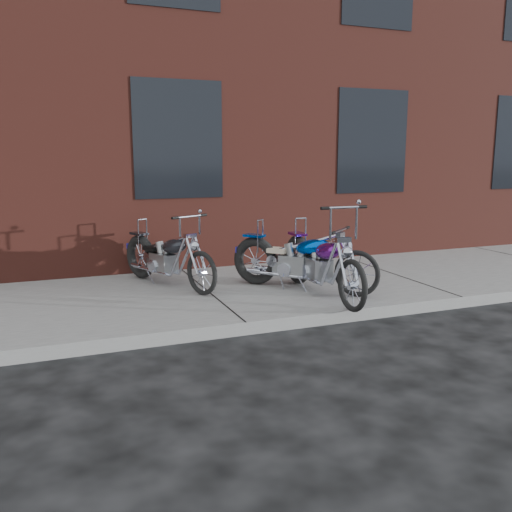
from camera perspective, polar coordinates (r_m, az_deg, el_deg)
name	(u,v)px	position (r m, az deg, el deg)	size (l,w,h in m)	color
ground	(246,335)	(6.06, -1.05, -8.36)	(120.00, 120.00, 0.00)	black
sidewalk	(208,296)	(7.40, -5.08, -4.26)	(22.00, 3.00, 0.15)	slate
building_brick	(127,66)	(13.68, -13.45, 18.85)	(22.00, 10.00, 8.00)	maroon
chopper_purple	(320,266)	(7.12, 6.80, -1.01)	(0.53, 2.18, 1.22)	black
chopper_blue	(300,262)	(7.38, 4.65, -0.64)	(1.47, 1.68, 0.93)	black
chopper_third	(167,260)	(7.71, -9.36, -0.38)	(0.92, 1.91, 1.04)	black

